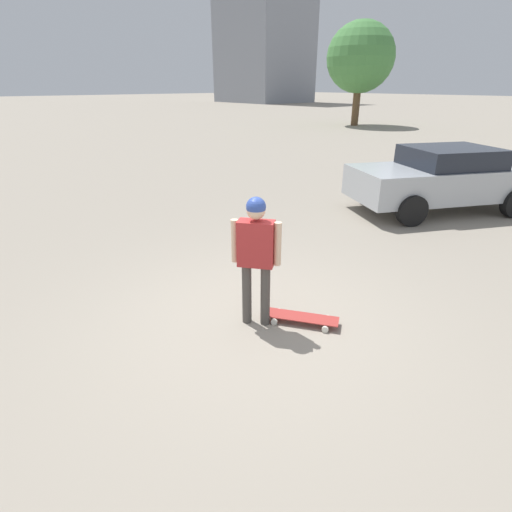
# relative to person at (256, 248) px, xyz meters

# --- Properties ---
(ground_plane) EXTENTS (220.00, 220.00, 0.00)m
(ground_plane) POSITION_rel_person_xyz_m (0.00, 0.00, -0.99)
(ground_plane) COLOR gray
(person) EXTENTS (0.47, 0.41, 1.58)m
(person) POSITION_rel_person_xyz_m (0.00, 0.00, 0.00)
(person) COLOR #4C4742
(person) RESTS_ON ground_plane
(skateboard) EXTENTS (0.87, 0.69, 0.09)m
(skateboard) POSITION_rel_person_xyz_m (0.37, 0.41, -0.92)
(skateboard) COLOR #A5332D
(skateboard) RESTS_ON ground_plane
(car_parked_near) EXTENTS (3.39, 4.41, 1.42)m
(car_parked_near) POSITION_rel_person_xyz_m (-0.87, 6.32, -0.24)
(car_parked_near) COLOR #ADB2B7
(car_parked_near) RESTS_ON ground_plane
(building_block_distant) EXTENTS (12.48, 10.43, 22.59)m
(building_block_distant) POSITION_rel_person_xyz_m (-48.15, 42.74, 10.30)
(building_block_distant) COLOR gray
(building_block_distant) RESTS_ON ground_plane
(tree_distant) EXTENTS (4.46, 4.46, 6.54)m
(tree_distant) POSITION_rel_person_xyz_m (-14.69, 21.66, 3.29)
(tree_distant) COLOR brown
(tree_distant) RESTS_ON ground_plane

